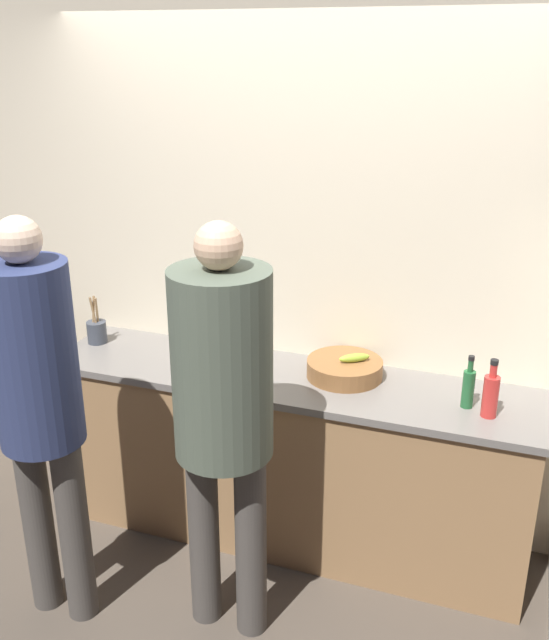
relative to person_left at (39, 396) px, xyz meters
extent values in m
plane|color=#4C4238|center=(0.76, 0.52, -1.06)|extent=(14.00, 14.00, 0.00)
cube|color=beige|center=(0.76, 1.13, 0.24)|extent=(5.20, 0.06, 2.60)
cube|color=#9E754C|center=(0.76, 0.85, -0.63)|extent=(2.32, 0.56, 0.86)
cube|color=slate|center=(0.76, 0.85, -0.18)|extent=(2.35, 0.59, 0.03)
cylinder|color=#4C4742|center=(-0.09, 0.00, -0.63)|extent=(0.13, 0.13, 0.85)
cylinder|color=#4C4742|center=(0.09, 0.00, -0.63)|extent=(0.13, 0.13, 0.85)
cylinder|color=navy|center=(0.00, 0.00, 0.17)|extent=(0.34, 0.34, 0.75)
sphere|color=beige|center=(0.00, 0.00, 0.64)|extent=(0.18, 0.18, 0.18)
cylinder|color=#4C4742|center=(0.61, 0.17, -0.63)|extent=(0.13, 0.13, 0.85)
cylinder|color=#4C4742|center=(0.83, 0.17, -0.63)|extent=(0.13, 0.13, 0.85)
cylinder|color=#515B4C|center=(0.72, 0.17, 0.17)|extent=(0.39, 0.39, 0.75)
sphere|color=#DBAD89|center=(0.72, 0.17, 0.63)|extent=(0.18, 0.18, 0.18)
cylinder|color=brown|center=(1.01, 0.91, -0.12)|extent=(0.36, 0.36, 0.08)
ellipsoid|color=#99BC38|center=(1.06, 0.91, -0.06)|extent=(0.15, 0.12, 0.04)
cylinder|color=#3D424C|center=(-0.31, 0.88, -0.11)|extent=(0.10, 0.10, 0.12)
cylinder|color=#99754C|center=(-0.32, 0.88, -0.02)|extent=(0.01, 0.05, 0.20)
cylinder|color=#99754C|center=(-0.30, 0.88, -0.02)|extent=(0.03, 0.04, 0.21)
cylinder|color=#99754C|center=(-0.31, 0.87, -0.02)|extent=(0.04, 0.01, 0.20)
cylinder|color=red|center=(1.68, 0.75, -0.07)|extent=(0.07, 0.07, 0.18)
cylinder|color=red|center=(1.68, 0.75, 0.04)|extent=(0.03, 0.03, 0.06)
cylinder|color=black|center=(1.68, 0.75, 0.08)|extent=(0.03, 0.03, 0.02)
cylinder|color=#236033|center=(1.59, 0.80, -0.08)|extent=(0.05, 0.05, 0.17)
cylinder|color=#236033|center=(1.59, 0.80, 0.03)|extent=(0.02, 0.02, 0.05)
cylinder|color=black|center=(1.59, 0.80, 0.06)|extent=(0.03, 0.03, 0.02)
cylinder|color=gold|center=(0.38, 0.90, -0.12)|extent=(0.07, 0.07, 0.10)
camera|label=1|loc=(1.73, -2.05, 1.30)|focal=40.00mm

